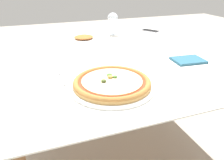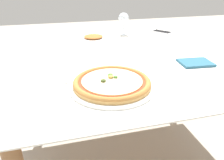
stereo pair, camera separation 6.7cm
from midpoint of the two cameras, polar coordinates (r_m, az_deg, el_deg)
The scene contains 8 objects.
ground_plane at distance 1.59m, azimuth 1.31°, elevation -19.90°, with size 10.00×10.00×0.00m, color #B2A899.
dining_table at distance 1.21m, azimuth 1.62°, elevation 3.27°, with size 1.32×1.19×0.76m.
pizza_plate at distance 0.81m, azimuth -2.34°, elevation -0.87°, with size 0.32×0.32×0.04m.
fork at distance 0.94m, azimuth -14.89°, elevation 0.96°, with size 0.03×0.17×0.00m.
wine_glass_far_left at distance 1.57m, azimuth -1.04°, elevation 15.69°, with size 0.07×0.07×0.15m.
cell_phone at distance 1.69m, azimuth 8.88°, elevation 12.51°, with size 0.14×0.16×0.01m.
side_plate at distance 1.46m, azimuth -8.70°, elevation 10.69°, with size 0.21×0.21×0.03m.
napkin_folded at distance 1.13m, azimuth 17.70°, elevation 4.95°, with size 0.16×0.12×0.01m.
Camera 1 is at (-0.44, -1.03, 1.13)m, focal length 35.00 mm.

